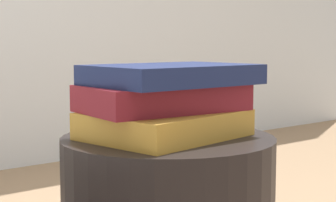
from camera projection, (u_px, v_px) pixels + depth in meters
book_ochre at (163, 124)px, 0.95m from camera, size 0.28×0.24×0.05m
book_maroon at (162, 98)px, 0.95m from camera, size 0.29×0.19×0.05m
book_navy at (172, 75)px, 0.95m from camera, size 0.28×0.20×0.03m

